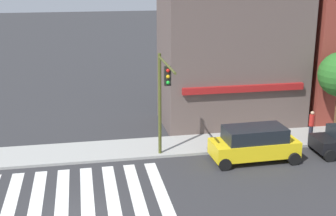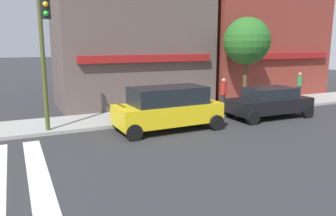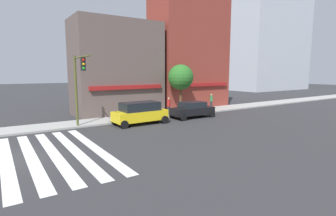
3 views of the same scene
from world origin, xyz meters
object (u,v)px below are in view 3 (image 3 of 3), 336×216
(suv_yellow, at_px, (140,112))
(pedestrian_red_jacket, at_px, (169,106))
(sedan_black, at_px, (192,109))
(traffic_signal, at_px, (79,79))
(street_tree, at_px, (181,77))
(pedestrian_green_top, at_px, (211,101))

(suv_yellow, height_order, pedestrian_red_jacket, suv_yellow)
(sedan_black, bearing_deg, suv_yellow, -179.16)
(suv_yellow, xyz_separation_m, pedestrian_red_jacket, (4.47, 2.21, 0.04))
(traffic_signal, distance_m, sedan_black, 11.20)
(pedestrian_red_jacket, bearing_deg, suv_yellow, -154.38)
(traffic_signal, relative_size, pedestrian_red_jacket, 3.29)
(suv_yellow, bearing_deg, pedestrian_red_jacket, 24.55)
(sedan_black, bearing_deg, street_tree, 78.71)
(pedestrian_green_top, bearing_deg, traffic_signal, 51.58)
(sedan_black, distance_m, pedestrian_red_jacket, 2.60)
(street_tree, bearing_deg, pedestrian_red_jacket, -163.11)
(pedestrian_red_jacket, relative_size, pedestrian_green_top, 1.00)
(sedan_black, height_order, pedestrian_green_top, pedestrian_green_top)
(sedan_black, distance_m, pedestrian_green_top, 6.38)
(sedan_black, bearing_deg, traffic_signal, 176.99)
(suv_yellow, distance_m, pedestrian_green_top, 11.79)
(sedan_black, relative_size, street_tree, 0.85)
(suv_yellow, height_order, sedan_black, suv_yellow)
(pedestrian_red_jacket, bearing_deg, traffic_signal, -171.63)
(sedan_black, height_order, pedestrian_red_jacket, pedestrian_red_jacket)
(traffic_signal, distance_m, street_tree, 11.52)
(suv_yellow, xyz_separation_m, sedan_black, (5.83, -0.00, -0.19))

